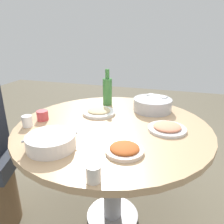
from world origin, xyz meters
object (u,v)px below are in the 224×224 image
Objects in this scene: green_bottle at (107,91)px; tea_cup_near at (43,115)px; dish_noodles at (99,112)px; tea_cup_far at (27,121)px; round_dining_table at (113,142)px; soup_bowl at (51,142)px; rice_bowl at (152,104)px; dish_shrimp at (167,128)px; dish_stirfry at (125,149)px; tea_cup_side at (94,173)px.

green_bottle is 3.85× the size of tea_cup_near.
green_bottle is (-0.22, -0.01, 0.10)m from dish_noodles.
round_dining_table is at bearing 109.62° from tea_cup_far.
dish_noodles is at bearing -136.51° from round_dining_table.
dish_noodles is at bearing 133.64° from tea_cup_far.
round_dining_table is 4.93× the size of soup_bowl.
rice_bowl is 3.79× the size of tea_cup_near.
dish_shrimp is at bearing 95.51° from tea_cup_near.
dish_shrimp is at bearing 53.88° from green_bottle.
dish_noodles is at bearing 1.55° from green_bottle.
dish_stirfry is 2.67× the size of tea_cup_side.
tea_cup_far is at bearing -54.14° from rice_bowl.
tea_cup_far is (-0.13, -0.66, 0.02)m from dish_stirfry.
tea_cup_far is at bearing -32.04° from green_bottle.
round_dining_table is 5.36× the size of dish_shrimp.
tea_cup_side is (0.38, 0.59, 0.00)m from tea_cup_far.
green_bottle is at bearing 144.31° from tea_cup_near.
round_dining_table is at bearing -171.08° from tea_cup_side.
green_bottle is at bearing -157.53° from round_dining_table.
soup_bowl reaches higher than dish_shrimp.
soup_bowl reaches higher than dish_stirfry.
dish_stirfry is 0.84× the size of dish_shrimp.
green_bottle reaches higher than rice_bowl.
dish_shrimp is 0.62m from green_bottle.
soup_bowl reaches higher than tea_cup_near.
dish_stirfry is at bearing 24.29° from green_bottle.
dish_noodles is (0.18, -0.36, -0.03)m from rice_bowl.
green_bottle reaches higher than dish_stirfry.
soup_bowl is 1.06× the size of dish_noodles.
dish_noodles is 0.24m from green_bottle.
tea_cup_side is at bearing 57.51° from tea_cup_far.
tea_cup_far is at bearing -101.02° from dish_stirfry.
green_bottle is (-0.36, -0.50, 0.10)m from dish_shrimp.
tea_cup_near reaches higher than dish_noodles.
dish_stirfry is 0.67× the size of green_bottle.
soup_bowl is at bearing -29.97° from round_dining_table.
tea_cup_far is 0.70m from tea_cup_side.
rice_bowl is (-0.34, 0.21, 0.18)m from round_dining_table.
rice_bowl is at bearing 174.90° from dish_stirfry.
tea_cup_side is (0.72, 0.24, 0.02)m from dish_noodles.
tea_cup_far is (0.52, -0.72, -0.01)m from rice_bowl.
soup_bowl is (0.71, -0.43, -0.01)m from rice_bowl.
tea_cup_near is at bearing -140.64° from soup_bowl.
soup_bowl reaches higher than tea_cup_far.
rice_bowl reaches higher than dish_noodles.
green_bottle reaches higher than soup_bowl.
dish_shrimp is 3.27× the size of tea_cup_far.
round_dining_table is 4.28× the size of green_bottle.
tea_cup_far reaches higher than dish_stirfry.
tea_cup_far is at bearing -122.49° from tea_cup_side.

